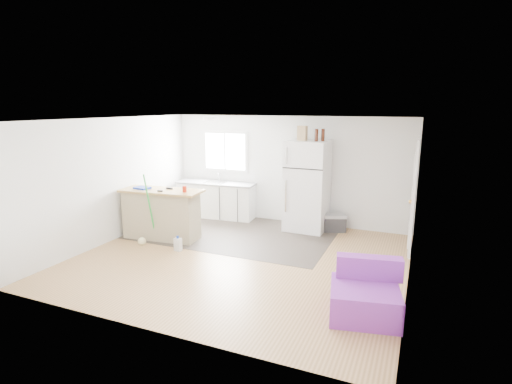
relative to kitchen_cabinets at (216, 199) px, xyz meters
The scene contains 19 objects.
room 2.87m from the kitchen_cabinets, 53.00° to the right, with size 5.51×5.01×2.41m.
vinyl_zone 1.40m from the kitchen_cabinets, 45.56° to the right, with size 4.05×2.50×0.00m, color #302924.
window 1.16m from the kitchen_cabinets, 68.52° to the left, with size 1.18×0.06×0.98m.
interior_door 4.47m from the kitchen_cabinets, ahead, with size 0.11×0.92×2.10m.
ceiling_fixture 2.22m from the kitchen_cabinets, 65.35° to the right, with size 0.30×0.30×0.07m, color white.
kitchen_cabinets is the anchor object (origin of this frame).
peninsula 1.84m from the kitchen_cabinets, 97.98° to the right, with size 1.67×0.76×1.00m.
refrigerator 2.32m from the kitchen_cabinets, ahead, with size 0.86×0.82×1.91m.
cooler 2.85m from the kitchen_cabinets, ahead, with size 0.57×0.49×0.37m.
purple_seat 5.16m from the kitchen_cabinets, 40.20° to the right, with size 0.98×0.95×0.70m.
cleaner_jug 2.38m from the kitchen_cabinets, 79.15° to the right, with size 0.14×0.11×0.29m.
mop 2.32m from the kitchen_cabinets, 98.64° to the right, with size 0.26×0.39×1.40m.
red_cup 1.97m from the kitchen_cabinets, 80.19° to the right, with size 0.08×0.08×0.12m, color red.
blue_tray 2.08m from the kitchen_cabinets, 108.67° to the right, with size 0.30×0.22×0.04m, color #122EAD.
tool_a 1.80m from the kitchen_cabinets, 94.22° to the right, with size 0.14×0.05×0.03m, color black.
tool_b 2.06m from the kitchen_cabinets, 94.30° to the right, with size 0.10×0.04×0.03m, color black.
cardboard_box 2.69m from the kitchen_cabinets, ahead, with size 0.20×0.10×0.30m, color tan.
bottle_left 2.94m from the kitchen_cabinets, ahead, with size 0.07×0.07×0.25m, color #361409.
bottle_right 3.03m from the kitchen_cabinets, ahead, with size 0.07×0.07×0.25m, color #361409.
Camera 1 is at (2.82, -5.97, 2.63)m, focal length 28.00 mm.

